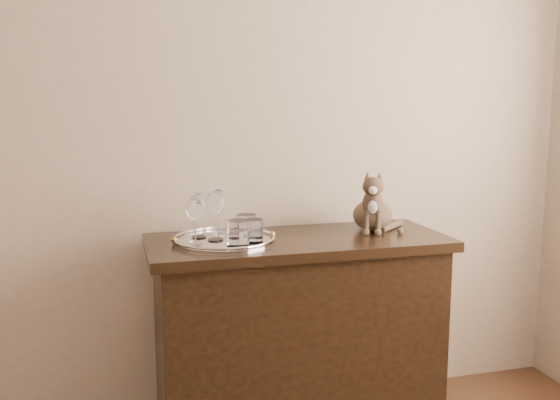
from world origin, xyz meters
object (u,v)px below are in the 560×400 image
(tumbler_b, at_px, (238,233))
(wine_glass_c, at_px, (195,221))
(tumbler_a, at_px, (253,231))
(wine_glass_a, at_px, (199,215))
(tray, at_px, (225,240))
(wine_glass_b, at_px, (218,212))
(cat, at_px, (373,200))
(sideboard, at_px, (298,338))
(tumbler_c, at_px, (246,226))
(wine_glass_d, at_px, (215,216))

(tumbler_b, bearing_deg, wine_glass_c, 151.82)
(wine_glass_c, height_order, tumbler_a, wine_glass_c)
(wine_glass_a, relative_size, tumbler_b, 1.90)
(tray, xyz_separation_m, tumbler_b, (0.03, -0.13, 0.05))
(wine_glass_a, xyz_separation_m, wine_glass_b, (0.08, 0.01, 0.00))
(tumbler_b, bearing_deg, tumbler_a, 33.07)
(cat, bearing_deg, wine_glass_a, -156.23)
(sideboard, relative_size, tray, 3.00)
(tray, height_order, tumbler_a, tumbler_a)
(wine_glass_a, relative_size, wine_glass_c, 1.06)
(wine_glass_a, height_order, wine_glass_b, wine_glass_b)
(tumbler_a, relative_size, cat, 0.35)
(tumbler_a, height_order, tumbler_c, same)
(wine_glass_b, height_order, cat, cat)
(wine_glass_d, xyz_separation_m, tumbler_b, (0.07, -0.12, -0.05))
(sideboard, height_order, tumbler_a, tumbler_a)
(wine_glass_a, relative_size, wine_glass_d, 0.96)
(sideboard, xyz_separation_m, wine_glass_b, (-0.31, 0.09, 0.53))
(tumbler_a, bearing_deg, sideboard, 18.37)
(wine_glass_c, distance_m, wine_glass_d, 0.09)
(wine_glass_b, height_order, wine_glass_d, wine_glass_d)
(tumbler_c, bearing_deg, wine_glass_d, -166.65)
(wine_glass_d, relative_size, tumbler_c, 2.17)
(tray, xyz_separation_m, wine_glass_a, (-0.09, 0.05, 0.10))
(wine_glass_d, relative_size, cat, 0.75)
(wine_glass_a, height_order, wine_glass_d, wine_glass_d)
(tumbler_b, height_order, cat, cat)
(tray, relative_size, tumbler_c, 4.47)
(wine_glass_d, relative_size, tumbler_b, 1.99)
(tumbler_a, height_order, tumbler_b, tumbler_b)
(tray, height_order, wine_glass_a, wine_glass_a)
(tumbler_a, relative_size, tumbler_b, 0.92)
(wine_glass_b, bearing_deg, wine_glass_c, -133.63)
(sideboard, distance_m, cat, 0.66)
(wine_glass_b, distance_m, wine_glass_c, 0.16)
(tray, distance_m, wine_glass_d, 0.11)
(wine_glass_a, height_order, wine_glass_c, wine_glass_a)
(tray, height_order, wine_glass_b, wine_glass_b)
(tray, xyz_separation_m, wine_glass_b, (-0.01, 0.07, 0.10))
(sideboard, distance_m, wine_glass_c, 0.67)
(tumbler_b, bearing_deg, cat, 15.63)
(wine_glass_b, height_order, tumbler_b, wine_glass_b)
(tumbler_c, distance_m, cat, 0.56)
(wine_glass_a, xyz_separation_m, tumbler_c, (0.19, -0.03, -0.05))
(wine_glass_d, bearing_deg, wine_glass_a, 131.75)
(wine_glass_d, bearing_deg, tray, 13.61)
(tumbler_a, bearing_deg, tumbler_b, -146.93)
(tumbler_a, distance_m, tumbler_c, 0.11)
(sideboard, distance_m, wine_glass_a, 0.66)
(wine_glass_b, relative_size, wine_glass_d, 0.98)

